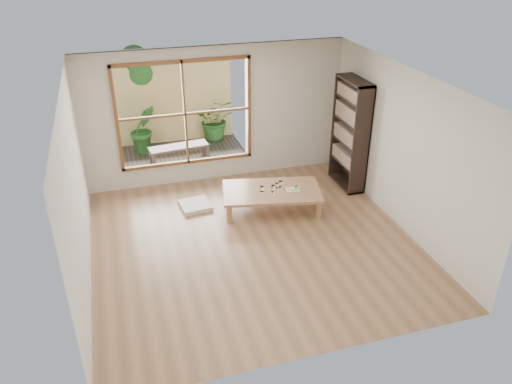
# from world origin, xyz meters

# --- Properties ---
(ground) EXTENTS (5.00, 5.00, 0.00)m
(ground) POSITION_xyz_m (0.00, 0.00, 0.00)
(ground) COLOR #A37351
(ground) RESTS_ON ground
(low_table) EXTENTS (1.86, 1.28, 0.37)m
(low_table) POSITION_xyz_m (0.62, 0.94, 0.33)
(low_table) COLOR #9B754B
(low_table) RESTS_ON ground
(floor_cushion) EXTENTS (0.57, 0.57, 0.07)m
(floor_cushion) POSITION_xyz_m (-0.68, 1.37, 0.04)
(floor_cushion) COLOR silver
(floor_cushion) RESTS_ON ground
(bookshelf) EXTENTS (0.33, 0.93, 2.07)m
(bookshelf) POSITION_xyz_m (2.31, 1.44, 1.04)
(bookshelf) COLOR black
(bookshelf) RESTS_ON ground
(glass_tall) EXTENTS (0.07, 0.07, 0.12)m
(glass_tall) POSITION_xyz_m (0.62, 0.87, 0.43)
(glass_tall) COLOR silver
(glass_tall) RESTS_ON low_table
(glass_mid) EXTENTS (0.07, 0.07, 0.10)m
(glass_mid) POSITION_xyz_m (0.81, 1.02, 0.42)
(glass_mid) COLOR silver
(glass_mid) RESTS_ON low_table
(glass_short) EXTENTS (0.07, 0.07, 0.09)m
(glass_short) POSITION_xyz_m (0.73, 0.99, 0.42)
(glass_short) COLOR silver
(glass_short) RESTS_ON low_table
(glass_small) EXTENTS (0.07, 0.07, 0.09)m
(glass_small) POSITION_xyz_m (0.44, 0.94, 0.42)
(glass_small) COLOR silver
(glass_small) RESTS_ON low_table
(food_tray) EXTENTS (0.27, 0.21, 0.08)m
(food_tray) POSITION_xyz_m (0.99, 0.84, 0.39)
(food_tray) COLOR white
(food_tray) RESTS_ON low_table
(deck) EXTENTS (2.80, 2.00, 0.05)m
(deck) POSITION_xyz_m (-0.60, 3.56, 0.00)
(deck) COLOR #342E26
(deck) RESTS_ON ground
(garden_bench) EXTENTS (1.26, 0.49, 0.39)m
(garden_bench) POSITION_xyz_m (-0.66, 3.28, 0.35)
(garden_bench) COLOR black
(garden_bench) RESTS_ON deck
(bamboo_fence) EXTENTS (2.80, 0.06, 1.80)m
(bamboo_fence) POSITION_xyz_m (-0.60, 4.56, 0.90)
(bamboo_fence) COLOR #DAC170
(bamboo_fence) RESTS_ON ground
(shrub_right) EXTENTS (0.94, 0.83, 0.98)m
(shrub_right) POSITION_xyz_m (0.39, 4.41, 0.51)
(shrub_right) COLOR #2A5C22
(shrub_right) RESTS_ON deck
(shrub_left) EXTENTS (0.70, 0.62, 1.07)m
(shrub_left) POSITION_xyz_m (-1.29, 4.10, 0.56)
(shrub_left) COLOR #2A5C22
(shrub_left) RESTS_ON deck
(garden_tree) EXTENTS (1.04, 0.85, 2.22)m
(garden_tree) POSITION_xyz_m (-1.28, 4.86, 1.63)
(garden_tree) COLOR #4C3D2D
(garden_tree) RESTS_ON ground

